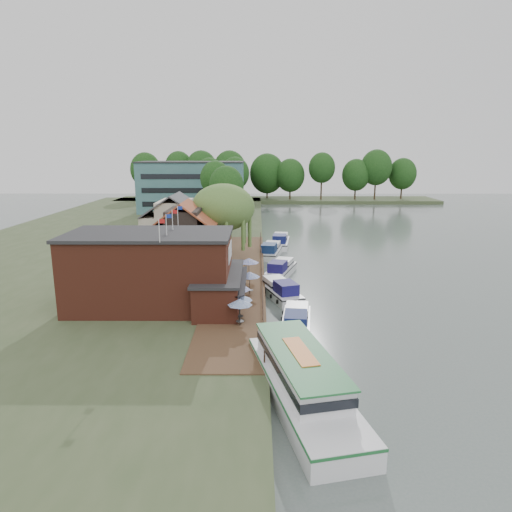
{
  "coord_description": "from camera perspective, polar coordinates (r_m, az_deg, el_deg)",
  "views": [
    {
      "loc": [
        -5.75,
        -42.98,
        15.68
      ],
      "look_at": [
        -6.0,
        12.0,
        3.0
      ],
      "focal_mm": 32.0,
      "sensor_mm": 36.0,
      "label": 1
    }
  ],
  "objects": [
    {
      "name": "cruiser_0",
      "position": [
        41.36,
        5.06,
        -7.76
      ],
      "size": [
        3.92,
        9.22,
        2.13
      ],
      "primitive_type": null,
      "rotation": [
        0.0,
        0.0,
        -0.12
      ],
      "color": "silver",
      "rests_on": "ground"
    },
    {
      "name": "swan",
      "position": [
        33.81,
        5.37,
        -14.28
      ],
      "size": [
        0.44,
        0.44,
        0.44
      ],
      "primitive_type": "sphere",
      "color": "white",
      "rests_on": "ground"
    },
    {
      "name": "willow",
      "position": [
        62.88,
        -4.09,
        4.29
      ],
      "size": [
        8.6,
        8.6,
        10.43
      ],
      "primitive_type": null,
      "color": "#476B2D",
      "rests_on": "land_bank"
    },
    {
      "name": "umbrella_5",
      "position": [
        53.51,
        -0.88,
        -1.51
      ],
      "size": [
        2.37,
        2.37,
        2.38
      ],
      "primitive_type": null,
      "color": "navy",
      "rests_on": "quay_deck"
    },
    {
      "name": "umbrella_4",
      "position": [
        49.42,
        -2.63,
        -2.75
      ],
      "size": [
        2.21,
        2.21,
        2.38
      ],
      "primitive_type": null,
      "color": "navy",
      "rests_on": "quay_deck"
    },
    {
      "name": "bank_tree_2",
      "position": [
        100.89,
        -4.11,
        7.67
      ],
      "size": [
        7.12,
        7.12,
        10.77
      ],
      "primitive_type": null,
      "color": "#143811",
      "rests_on": "land_bank"
    },
    {
      "name": "cottage_b",
      "position": [
        68.88,
        -10.01,
        4.08
      ],
      "size": [
        9.6,
        8.6,
        8.5
      ],
      "primitive_type": null,
      "color": "beige",
      "rests_on": "land_bank"
    },
    {
      "name": "bank_tree_3",
      "position": [
        120.91,
        -5.76,
        9.06
      ],
      "size": [
        7.65,
        7.65,
        13.07
      ],
      "primitive_type": null,
      "color": "#143811",
      "rests_on": "land_bank"
    },
    {
      "name": "umbrella_2",
      "position": [
        43.39,
        -2.31,
        -5.0
      ],
      "size": [
        2.46,
        2.46,
        2.38
      ],
      "primitive_type": null,
      "color": "navy",
      "rests_on": "quay_deck"
    },
    {
      "name": "umbrella_0",
      "position": [
        39.16,
        -2.01,
        -7.02
      ],
      "size": [
        2.14,
        2.14,
        2.38
      ],
      "primitive_type": null,
      "color": "navy",
      "rests_on": "quay_deck"
    },
    {
      "name": "bank_tree_0",
      "position": [
        85.47,
        -3.7,
        7.17
      ],
      "size": [
        6.44,
        6.44,
        12.1
      ],
      "primitive_type": null,
      "color": "#143811",
      "rests_on": "land_bank"
    },
    {
      "name": "land_bank",
      "position": [
        83.06,
        -16.73,
        1.9
      ],
      "size": [
        50.0,
        140.0,
        1.0
      ],
      "primitive_type": "cube",
      "color": "#384728",
      "rests_on": "ground"
    },
    {
      "name": "ground",
      "position": [
        46.11,
        7.46,
        -7.01
      ],
      "size": [
        260.0,
        260.0,
        0.0
      ],
      "primitive_type": "plane",
      "color": "#505D59",
      "rests_on": "ground"
    },
    {
      "name": "umbrella_3",
      "position": [
        47.59,
        -0.81,
        -3.36
      ],
      "size": [
        2.22,
        2.22,
        2.38
      ],
      "primitive_type": null,
      "color": "navy",
      "rests_on": "quay_deck"
    },
    {
      "name": "bank_tree_4",
      "position": [
        128.95,
        -2.61,
        9.38
      ],
      "size": [
        7.88,
        7.88,
        13.2
      ],
      "primitive_type": null,
      "color": "#143811",
      "rests_on": "land_bank"
    },
    {
      "name": "hotel_block",
      "position": [
        114.46,
        -7.99,
        8.59
      ],
      "size": [
        25.4,
        12.4,
        12.3
      ],
      "primitive_type": null,
      "color": "#38666B",
      "rests_on": "land_bank"
    },
    {
      "name": "cruiser_3",
      "position": [
        69.51,
        1.87,
        0.9
      ],
      "size": [
        4.72,
        9.79,
        2.26
      ],
      "primitive_type": null,
      "rotation": [
        0.0,
        0.0,
        -0.19
      ],
      "color": "silver",
      "rests_on": "ground"
    },
    {
      "name": "cruiser_2",
      "position": [
        58.9,
        3.12,
        -1.39
      ],
      "size": [
        5.47,
        9.5,
        2.16
      ],
      "primitive_type": null,
      "rotation": [
        0.0,
        0.0,
        -0.3
      ],
      "color": "silver",
      "rests_on": "ground"
    },
    {
      "name": "cruiser_4",
      "position": [
        76.62,
        3.05,
        2.05
      ],
      "size": [
        4.2,
        9.99,
        2.34
      ],
      "primitive_type": null,
      "rotation": [
        0.0,
        0.0,
        -0.11
      ],
      "color": "white",
      "rests_on": "ground"
    },
    {
      "name": "umbrella_1",
      "position": [
        40.34,
        -2.11,
        -6.41
      ],
      "size": [
        2.36,
        2.36,
        2.38
      ],
      "primitive_type": null,
      "color": "#1A4391",
      "rests_on": "quay_deck"
    },
    {
      "name": "cottage_a",
      "position": [
        58.66,
        -8.83,
        2.59
      ],
      "size": [
        8.6,
        7.6,
        8.5
      ],
      "primitive_type": null,
      "color": "black",
      "rests_on": "land_bank"
    },
    {
      "name": "tour_boat",
      "position": [
        30.04,
        5.92,
        -15.0
      ],
      "size": [
        7.29,
        15.37,
        3.24
      ],
      "primitive_type": null,
      "rotation": [
        0.0,
        0.0,
        0.22
      ],
      "color": "silver",
      "rests_on": "ground"
    },
    {
      "name": "quay_rail",
      "position": [
        55.33,
        0.72,
        -1.86
      ],
      "size": [
        0.2,
        49.0,
        1.0
      ],
      "primitive_type": null,
      "color": "black",
      "rests_on": "land_bank"
    },
    {
      "name": "bank_tree_1",
      "position": [
        93.39,
        -5.07,
        7.87
      ],
      "size": [
        6.13,
        6.13,
        12.86
      ],
      "primitive_type": null,
      "color": "#143811",
      "rests_on": "land_bank"
    },
    {
      "name": "bank_tree_5",
      "position": [
        137.56,
        -2.34,
        9.47
      ],
      "size": [
        6.85,
        6.85,
        12.51
      ],
      "primitive_type": null,
      "color": "#143811",
      "rests_on": "land_bank"
    },
    {
      "name": "cottage_c",
      "position": [
        77.13,
        -5.91,
        5.15
      ],
      "size": [
        7.6,
        7.6,
        8.5
      ],
      "primitive_type": null,
      "color": "black",
      "rests_on": "land_bank"
    },
    {
      "name": "quay_deck",
      "position": [
        55.01,
        -2.1,
        -2.45
      ],
      "size": [
        6.0,
        50.0,
        0.1
      ],
      "primitive_type": "cube",
      "color": "#47301E",
      "rests_on": "land_bank"
    },
    {
      "name": "cruiser_1",
      "position": [
        50.04,
        3.03,
        -3.99
      ],
      "size": [
        5.72,
        9.58,
        2.18
      ],
      "primitive_type": null,
      "rotation": [
        0.0,
        0.0,
        0.33
      ],
      "color": "white",
      "rests_on": "ground"
    },
    {
      "name": "pub",
      "position": [
        44.18,
        -10.52,
        -1.69
      ],
      "size": [
        20.0,
        11.0,
        7.3
      ],
      "primitive_type": null,
      "color": "maroon",
      "rests_on": "land_bank"
    }
  ]
}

